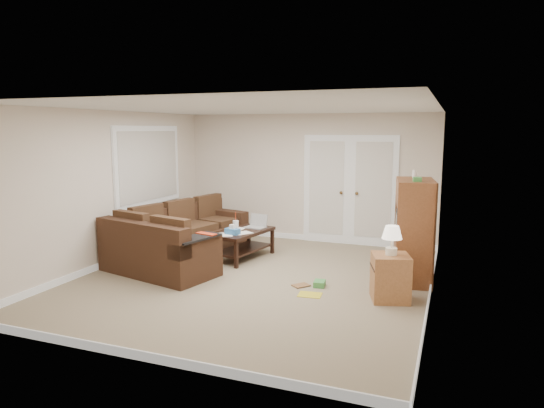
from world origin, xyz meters
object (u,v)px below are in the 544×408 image
at_px(sectional_sofa, 177,242).
at_px(tv_armoire, 413,230).
at_px(side_cabinet, 390,274).
at_px(coffee_table, 244,243).

xyz_separation_m(sectional_sofa, tv_armoire, (3.78, 0.32, 0.42)).
bearing_deg(side_cabinet, tv_armoire, 62.07).
bearing_deg(tv_armoire, side_cabinet, -109.69).
xyz_separation_m(coffee_table, side_cabinet, (2.62, -1.21, 0.09)).
height_order(sectional_sofa, coffee_table, sectional_sofa).
height_order(sectional_sofa, tv_armoire, tv_armoire).
height_order(sectional_sofa, side_cabinet, side_cabinet).
relative_size(coffee_table, side_cabinet, 1.30).
distance_m(sectional_sofa, coffee_table, 1.13).
distance_m(sectional_sofa, side_cabinet, 3.65).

